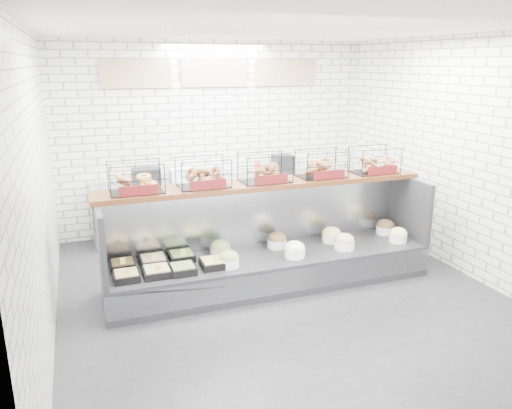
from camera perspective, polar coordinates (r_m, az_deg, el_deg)
name	(u,v)px	position (r m, az deg, el deg)	size (l,w,h in m)	color
ground	(280,294)	(6.05, 2.76, -10.16)	(5.50, 5.50, 0.00)	black
room_shell	(263,115)	(6.02, 0.79, 10.22)	(5.02, 5.51, 3.01)	white
display_case	(269,258)	(6.20, 1.53, -6.13)	(4.00, 0.90, 1.20)	black
bagel_shelf	(265,172)	(6.05, 1.05, 3.71)	(4.10, 0.50, 0.40)	#3F1E0D
prep_counter	(222,204)	(8.03, -3.91, 0.07)	(4.00, 0.60, 1.20)	#93969B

